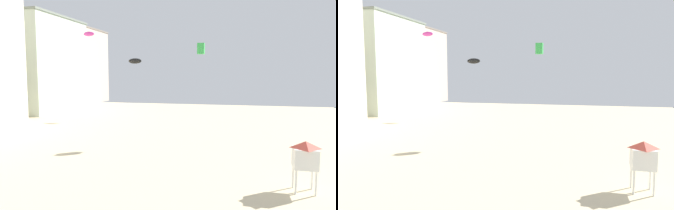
# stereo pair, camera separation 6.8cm
# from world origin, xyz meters

# --- Properties ---
(boardwalk_hotel_mid) EXTENTS (16.39, 13.92, 14.87)m
(boardwalk_hotel_mid) POSITION_xyz_m (-26.96, 43.08, 7.44)
(boardwalk_hotel_mid) COLOR #B7C6B2
(boardwalk_hotel_mid) RESTS_ON ground
(boardwalk_hotel_far) EXTENTS (11.33, 12.76, 15.21)m
(boardwalk_hotel_far) POSITION_xyz_m (-26.96, 57.76, 7.61)
(boardwalk_hotel_far) COLOR #C6B29E
(boardwalk_hotel_far) RESTS_ON ground
(lifeguard_stand) EXTENTS (1.10, 1.10, 2.55)m
(lifeguard_stand) POSITION_xyz_m (11.25, 16.03, 1.84)
(lifeguard_stand) COLOR white
(lifeguard_stand) RESTS_ON ground
(kite_magenta_parafoil) EXTENTS (1.62, 0.45, 0.63)m
(kite_magenta_parafoil) POSITION_xyz_m (-12.73, 39.21, 11.43)
(kite_magenta_parafoil) COLOR #DB3D9E
(kite_black_parafoil_2) EXTENTS (1.81, 0.50, 0.70)m
(kite_black_parafoil_2) POSITION_xyz_m (-5.74, 38.47, 7.61)
(kite_black_parafoil_2) COLOR black
(kite_green_box) EXTENTS (0.60, 0.60, 0.94)m
(kite_green_box) POSITION_xyz_m (4.57, 26.77, 8.05)
(kite_green_box) COLOR green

